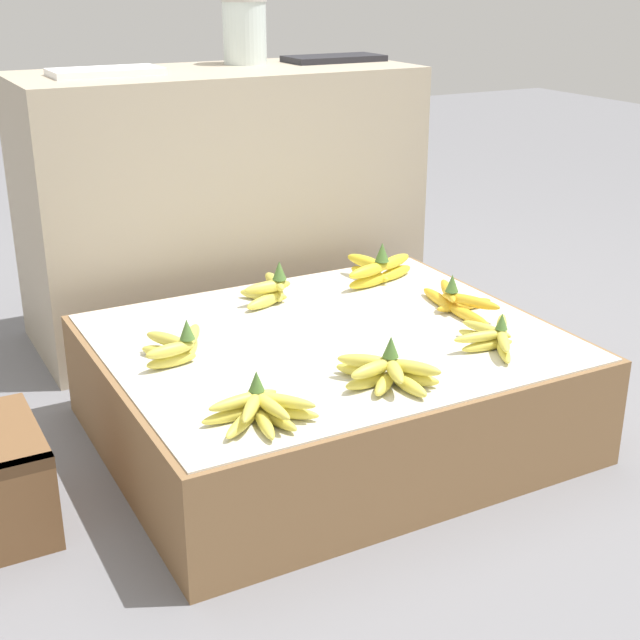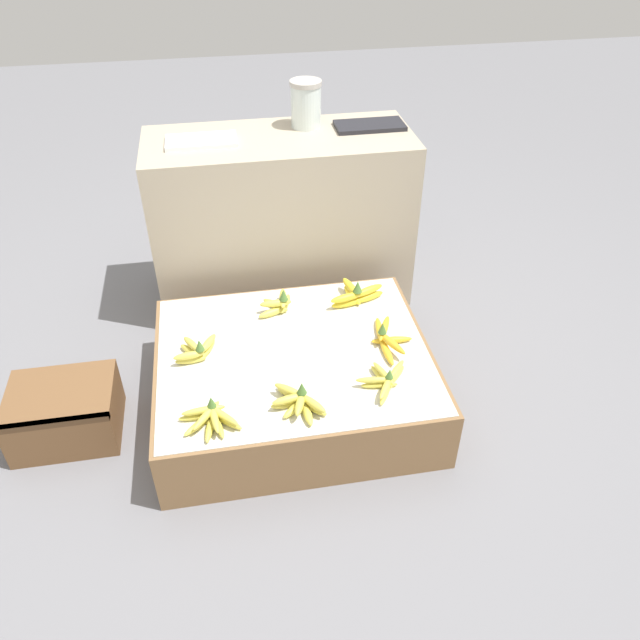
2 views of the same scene
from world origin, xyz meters
The scene contains 14 objects.
ground_plane centered at (0.00, 0.00, 0.00)m, with size 10.00×10.00×0.00m, color slate.
display_platform centered at (0.00, 0.00, 0.13)m, with size 1.01×0.84×0.25m.
back_vendor_table centered at (0.06, 0.77, 0.38)m, with size 1.13×0.46×0.77m.
wooden_crate centered at (-0.84, -0.01, 0.10)m, with size 0.37×0.30×0.20m.
banana_bunch_front_left centered at (-0.31, -0.30, 0.28)m, with size 0.21×0.16×0.09m.
banana_bunch_front_midleft centered at (-0.02, -0.28, 0.28)m, with size 0.18×0.21×0.10m.
banana_bunch_front_midright centered at (0.29, -0.23, 0.28)m, with size 0.20×0.20×0.08m.
banana_bunch_middle_left centered at (-0.35, 0.04, 0.29)m, with size 0.16×0.13×0.10m.
banana_bunch_middle_midright centered at (0.35, -0.01, 0.28)m, with size 0.16×0.28×0.10m.
banana_bunch_back_midleft centered at (-0.02, 0.27, 0.29)m, with size 0.15×0.15×0.11m.
banana_bunch_back_midright centered at (0.30, 0.27, 0.29)m, with size 0.24×0.17×0.11m.
glass_jar centered at (0.19, 0.87, 0.87)m, with size 0.13×0.13×0.19m.
foam_tray_white centered at (-0.25, 0.76, 0.78)m, with size 0.29×0.15×0.02m.
foam_tray_dark centered at (0.46, 0.81, 0.78)m, with size 0.29×0.15×0.02m.
Camera 2 is at (-0.21, -1.73, 1.74)m, focal length 35.00 mm.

